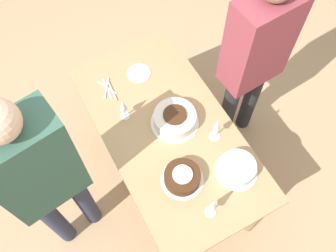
% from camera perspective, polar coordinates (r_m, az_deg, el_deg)
% --- Properties ---
extents(ground_plane, '(12.00, 12.00, 0.00)m').
position_cam_1_polar(ground_plane, '(3.01, 0.00, -7.06)').
color(ground_plane, tan).
extents(dining_table, '(1.48, 0.78, 0.72)m').
position_cam_1_polar(dining_table, '(2.45, 0.00, -1.87)').
color(dining_table, tan).
rests_on(dining_table, ground_plane).
extents(cake_center_white, '(0.31, 0.31, 0.11)m').
position_cam_1_polar(cake_center_white, '(2.33, 1.04, 1.11)').
color(cake_center_white, white).
rests_on(cake_center_white, dining_table).
extents(cake_front_chocolate, '(0.25, 0.25, 0.09)m').
position_cam_1_polar(cake_front_chocolate, '(2.18, 2.19, -7.81)').
color(cake_front_chocolate, white).
rests_on(cake_front_chocolate, dining_table).
extents(cake_back_decorated, '(0.25, 0.25, 0.09)m').
position_cam_1_polar(cake_back_decorated, '(2.23, 10.50, -6.38)').
color(cake_back_decorated, white).
rests_on(cake_back_decorated, dining_table).
extents(wine_glass_near, '(0.06, 0.06, 0.21)m').
position_cam_1_polar(wine_glass_near, '(2.04, 6.87, -11.87)').
color(wine_glass_near, silver).
rests_on(wine_glass_near, dining_table).
extents(wine_glass_far, '(0.07, 0.07, 0.21)m').
position_cam_1_polar(wine_glass_far, '(2.22, 7.48, 0.06)').
color(wine_glass_far, silver).
rests_on(wine_glass_far, dining_table).
extents(wine_glass_extra, '(0.06, 0.06, 0.19)m').
position_cam_1_polar(wine_glass_extra, '(2.30, -6.87, 3.08)').
color(wine_glass_extra, silver).
rests_on(wine_glass_extra, dining_table).
extents(dessert_plate_left, '(0.16, 0.16, 0.01)m').
position_cam_1_polar(dessert_plate_left, '(2.59, -4.45, 8.03)').
color(dessert_plate_left, silver).
rests_on(dessert_plate_left, dining_table).
extents(fork_pile, '(0.21, 0.10, 0.01)m').
position_cam_1_polar(fork_pile, '(2.53, -9.12, 5.63)').
color(fork_pile, silver).
rests_on(fork_pile, dining_table).
extents(person_cutting, '(0.28, 0.43, 1.66)m').
position_cam_1_polar(person_cutting, '(2.02, -18.68, -7.23)').
color(person_cutting, '#2D334C').
rests_on(person_cutting, ground_plane).
extents(person_watching, '(0.25, 0.42, 1.59)m').
position_cam_1_polar(person_watching, '(2.43, 13.10, 10.35)').
color(person_watching, '#232328').
rests_on(person_watching, ground_plane).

